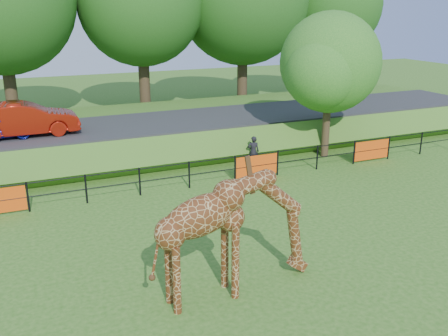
# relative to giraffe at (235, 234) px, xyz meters

# --- Properties ---
(ground) EXTENTS (90.00, 90.00, 0.00)m
(ground) POSITION_rel_giraffe_xyz_m (1.50, -0.44, -1.57)
(ground) COLOR #2C6118
(ground) RESTS_ON ground
(giraffe) EXTENTS (4.43, 1.07, 3.14)m
(giraffe) POSITION_rel_giraffe_xyz_m (0.00, 0.00, 0.00)
(giraffe) COLOR #562A11
(giraffe) RESTS_ON ground
(perimeter_fence) EXTENTS (28.07, 0.10, 1.10)m
(perimeter_fence) POSITION_rel_giraffe_xyz_m (1.50, 7.56, -1.02)
(perimeter_fence) COLOR black
(perimeter_fence) RESTS_ON ground
(embankment) EXTENTS (40.00, 9.00, 1.30)m
(embankment) POSITION_rel_giraffe_xyz_m (1.50, 15.06, -0.92)
(embankment) COLOR #2C6118
(embankment) RESTS_ON ground
(road) EXTENTS (40.00, 5.00, 0.12)m
(road) POSITION_rel_giraffe_xyz_m (1.50, 13.56, -0.21)
(road) COLOR #2B2B2D
(road) RESTS_ON embankment
(car_red) EXTENTS (4.55, 1.59, 1.50)m
(car_red) POSITION_rel_giraffe_xyz_m (-4.14, 13.16, 0.60)
(car_red) COLOR #A51B0B
(car_red) RESTS_ON road
(visitor) EXTENTS (0.60, 0.50, 1.41)m
(visitor) POSITION_rel_giraffe_xyz_m (5.11, 9.08, -0.87)
(visitor) COLOR black
(visitor) RESTS_ON ground
(tree_east) EXTENTS (5.40, 4.71, 6.76)m
(tree_east) POSITION_rel_giraffe_xyz_m (9.10, 9.19, 2.71)
(tree_east) COLOR #392A19
(tree_east) RESTS_ON ground
(bg_tree_line) EXTENTS (37.30, 8.80, 11.82)m
(bg_tree_line) POSITION_rel_giraffe_xyz_m (3.39, 21.56, 5.62)
(bg_tree_line) COLOR #392A19
(bg_tree_line) RESTS_ON ground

